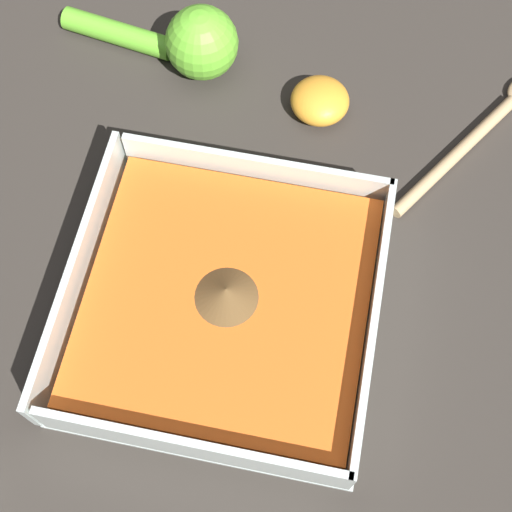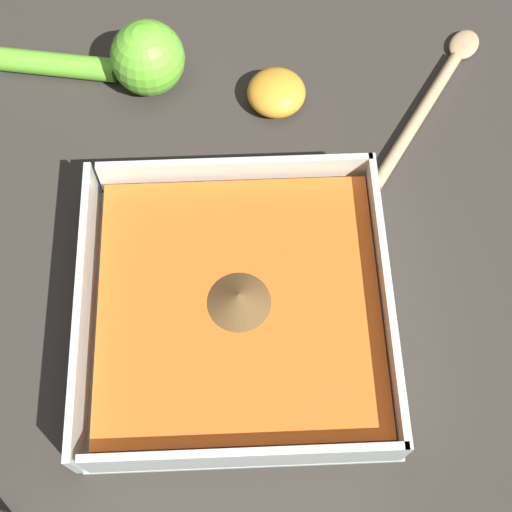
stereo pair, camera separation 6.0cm
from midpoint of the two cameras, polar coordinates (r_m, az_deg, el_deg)
name	(u,v)px [view 2 (the right image)]	position (r m, az deg, el deg)	size (l,w,h in m)	color
ground_plane	(240,326)	(0.60, -4.10, -5.93)	(4.00, 4.00, 0.00)	#332D28
square_dish	(235,309)	(0.59, -4.59, -4.60)	(0.25, 0.25, 0.06)	silver
lemon_squeezer	(134,59)	(0.72, -12.18, 14.94)	(0.07, 0.19, 0.07)	#6BC633
lemon_half	(276,93)	(0.70, -0.85, 12.71)	(0.06, 0.06, 0.03)	orange
wooden_spoon	(432,95)	(0.72, 11.63, 12.29)	(0.19, 0.14, 0.01)	tan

